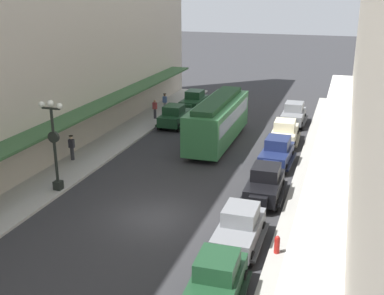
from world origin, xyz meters
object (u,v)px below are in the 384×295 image
Objects in this scene: parked_car_7 at (175,115)px; pedestrian_0 at (72,147)px; pedestrian_2 at (165,102)px; pedestrian_1 at (155,109)px; parked_car_6 at (239,227)px; lamp_post_with_clock at (54,142)px; parked_car_4 at (216,281)px; parked_car_0 at (285,132)px; parked_car_3 at (265,183)px; parked_car_2 at (277,152)px; parked_car_5 at (194,100)px; fire_hydrant at (277,244)px; parked_car_1 at (293,114)px; streetcar at (218,119)px.

pedestrian_0 is at bearing -109.26° from parked_car_7.
pedestrian_0 is at bearing -94.81° from pedestrian_2.
parked_car_6 is at bearing -58.06° from pedestrian_1.
parked_car_4 is at bearing -32.21° from lamp_post_with_clock.
parked_car_4 is (0.17, -19.73, 0.00)m from parked_car_0.
lamp_post_with_clock reaches higher than parked_car_6.
parked_car_7 is 2.60× the size of pedestrian_1.
parked_car_3 is 1.00× the size of parked_car_7.
parked_car_5 is at bearing 127.70° from parked_car_2.
lamp_post_with_clock is 16.07m from pedestrian_1.
parked_car_0 is 12.12m from parked_car_5.
parked_car_2 reaches higher than fire_hydrant.
parked_car_7 is (-9.43, 21.63, 0.00)m from parked_car_4.
parked_car_5 is at bearing 112.37° from parked_car_6.
parked_car_6 is at bearing -29.47° from pedestrian_0.
parked_car_0 is at bearing 91.53° from parked_car_2.
parked_car_7 reaches higher than pedestrian_2.
pedestrian_0 is (-12.87, 7.27, 0.07)m from parked_car_6.
parked_car_6 is 5.20× the size of fire_hydrant.
pedestrian_0 is (-3.36, -15.82, 0.07)m from parked_car_5.
pedestrian_2 is (-11.74, 10.47, 0.07)m from parked_car_2.
parked_car_2 is at bearing -35.27° from parked_car_7.
parked_car_4 is (0.18, -25.23, 0.00)m from parked_car_1.
pedestrian_0 is at bearing -96.14° from pedestrian_1.
parked_car_6 is (-0.20, -5.41, 0.00)m from parked_car_3.
pedestrian_0 is at bearing 150.53° from parked_car_6.
parked_car_3 is 5.41m from parked_car_6.
parked_car_0 is at bearing -38.97° from parked_car_5.
lamp_post_with_clock reaches higher than fire_hydrant.
lamp_post_with_clock is 3.09× the size of pedestrian_0.
parked_car_2 reaches higher than pedestrian_0.
pedestrian_1 is (-0.62, 15.94, -2.00)m from lamp_post_with_clock.
parked_car_5 is (-9.41, 2.12, 0.00)m from parked_car_1.
parked_car_3 and parked_car_5 have the same top height.
lamp_post_with_clock reaches higher than parked_car_2.
parked_car_4 is 23.60m from parked_car_7.
parked_car_2 and parked_car_7 have the same top height.
parked_car_0 is 12.00m from pedestrian_1.
parked_car_0 is at bearing -89.89° from parked_car_1.
parked_car_7 is at bearing -158.74° from parked_car_1.
streetcar is 15.74m from fire_hydrant.
parked_car_2 is at bearing 35.83° from lamp_post_with_clock.
parked_car_4 is 4.31m from fire_hydrant.
parked_car_5 is 0.83× the size of lamp_post_with_clock.
parked_car_7 reaches higher than pedestrian_1.
parked_car_0 and parked_car_6 have the same top height.
parked_car_1 reaches higher than pedestrian_2.
parked_car_2 is at bearing -41.71° from pedestrian_2.
parked_car_0 is 15.47m from parked_car_6.
pedestrian_0 is at bearing -102.00° from parked_car_5.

